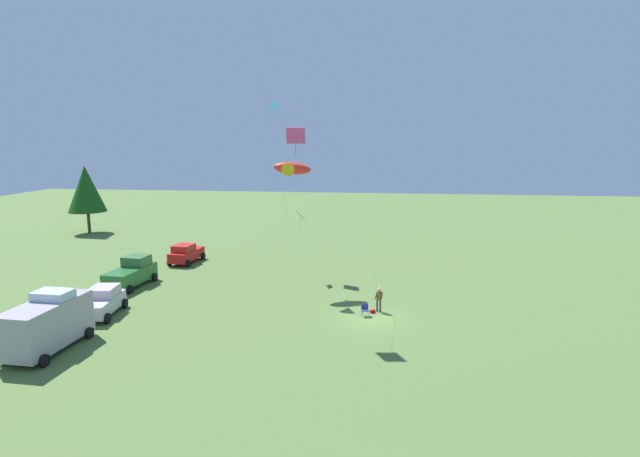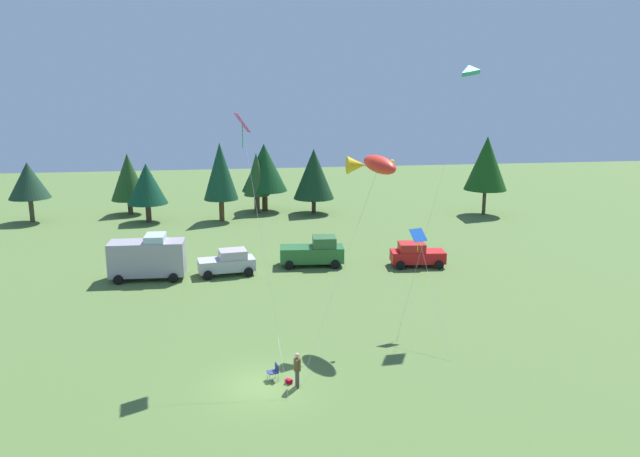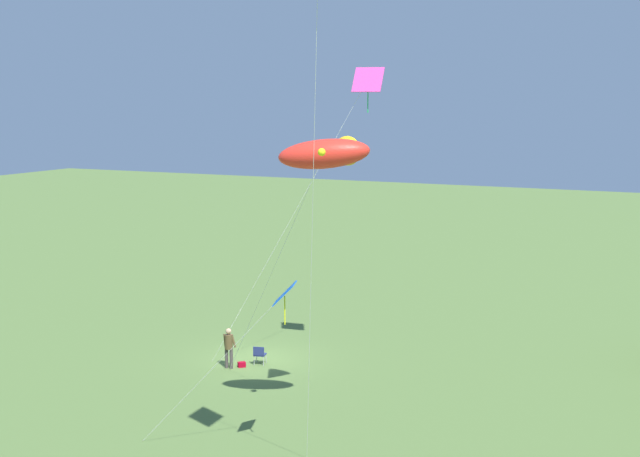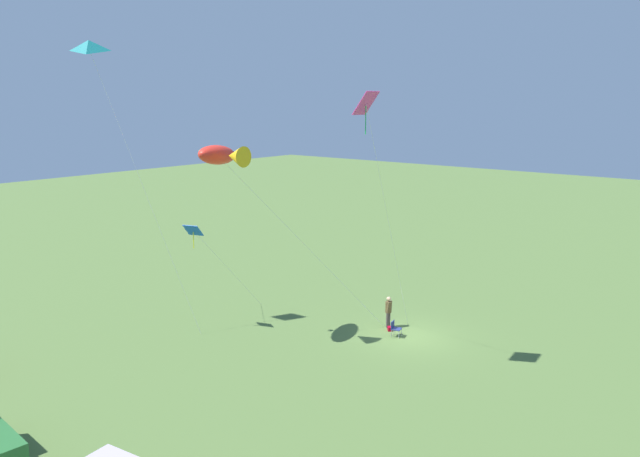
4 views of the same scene
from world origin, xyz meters
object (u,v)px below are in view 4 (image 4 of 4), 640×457
at_px(folding_chair, 395,327).
at_px(backpack_on_grass, 390,329).
at_px(kite_diamond_blue, 195,233).
at_px(kite_delta_teal, 89,46).
at_px(kite_diamond_rainbow, 367,110).
at_px(person_kite_flyer, 389,309).
at_px(kite_large_fish, 222,155).

distance_m(folding_chair, backpack_on_grass, 0.90).
bearing_deg(kite_diamond_blue, kite_delta_teal, 39.87).
distance_m(backpack_on_grass, kite_diamond_rainbow, 12.81).
bearing_deg(kite_diamond_blue, person_kite_flyer, -139.62).
relative_size(folding_chair, backpack_on_grass, 2.56).
bearing_deg(person_kite_flyer, kite_diamond_rainbow, -76.30).
bearing_deg(backpack_on_grass, kite_large_fish, 49.88).
height_order(backpack_on_grass, kite_large_fish, kite_large_fish).
relative_size(folding_chair, kite_diamond_blue, 0.14).
distance_m(person_kite_flyer, folding_chair, 1.46).
distance_m(folding_chair, kite_delta_teal, 21.16).
relative_size(backpack_on_grass, kite_diamond_blue, 0.05).
height_order(person_kite_flyer, kite_diamond_blue, kite_diamond_blue).
height_order(folding_chair, backpack_on_grass, folding_chair).
bearing_deg(kite_diamond_rainbow, person_kite_flyer, -68.64).
relative_size(kite_diamond_rainbow, kite_diamond_blue, 2.16).
bearing_deg(kite_delta_teal, backpack_on_grass, -141.84).
bearing_deg(backpack_on_grass, kite_diamond_rainbow, 109.18).
distance_m(folding_chair, kite_large_fish, 12.66).
bearing_deg(folding_chair, kite_diamond_blue, -160.46).
xyz_separation_m(kite_diamond_rainbow, kite_delta_teal, (13.73, 4.58, 3.05)).
bearing_deg(backpack_on_grass, folding_chair, 141.09).
relative_size(person_kite_flyer, backpack_on_grass, 5.44).
xyz_separation_m(folding_chair, kite_delta_teal, (12.67, 8.94, 14.40)).
relative_size(person_kite_flyer, kite_diamond_blue, 0.30).
relative_size(backpack_on_grass, kite_diamond_rainbow, 0.03).
bearing_deg(person_kite_flyer, kite_delta_teal, -147.44).
height_order(person_kite_flyer, kite_delta_teal, kite_delta_teal).
bearing_deg(folding_chair, person_kite_flyer, 124.03).
relative_size(folding_chair, kite_diamond_rainbow, 0.06).
bearing_deg(kite_diamond_rainbow, kite_delta_teal, 18.43).
xyz_separation_m(person_kite_flyer, kite_delta_teal, (11.66, 9.86, 13.86)).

